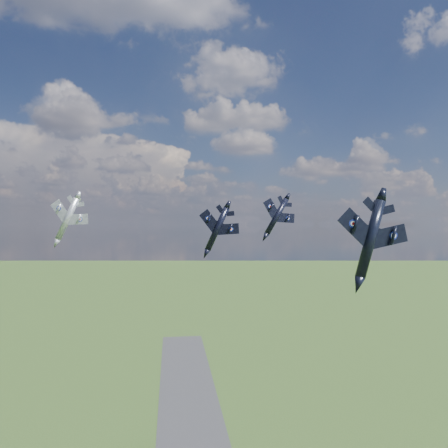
{
  "coord_description": "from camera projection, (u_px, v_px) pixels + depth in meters",
  "views": [
    {
      "loc": [
        -8.45,
        -73.7,
        82.87
      ],
      "look_at": [
        2.51,
        15.77,
        82.99
      ],
      "focal_mm": 35.0,
      "sensor_mm": 36.0,
      "label": 1
    }
  ],
  "objects": [
    {
      "name": "jet_high_navy",
      "position": [
        277.0,
        216.0,
        114.21
      ],
      "size": [
        12.77,
        16.19,
        8.07
      ],
      "primitive_type": null,
      "rotation": [
        0.0,
        0.54,
        0.16
      ],
      "color": "black"
    },
    {
      "name": "jet_right_navy",
      "position": [
        370.0,
        239.0,
        63.48
      ],
      "size": [
        12.12,
        16.12,
        6.29
      ],
      "primitive_type": null,
      "rotation": [
        0.0,
        0.27,
        -0.01
      ],
      "color": "black"
    },
    {
      "name": "jet_left_silver",
      "position": [
        67.0,
        219.0,
        93.85
      ],
      "size": [
        12.83,
        15.45,
        6.75
      ],
      "primitive_type": null,
      "rotation": [
        0.0,
        0.45,
        -0.24
      ],
      "color": "gray"
    },
    {
      "name": "jet_lead_navy",
      "position": [
        217.0,
        229.0,
        89.03
      ],
      "size": [
        12.12,
        14.72,
        6.31
      ],
      "primitive_type": null,
      "rotation": [
        0.0,
        0.43,
        -0.21
      ],
      "color": "black"
    }
  ]
}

